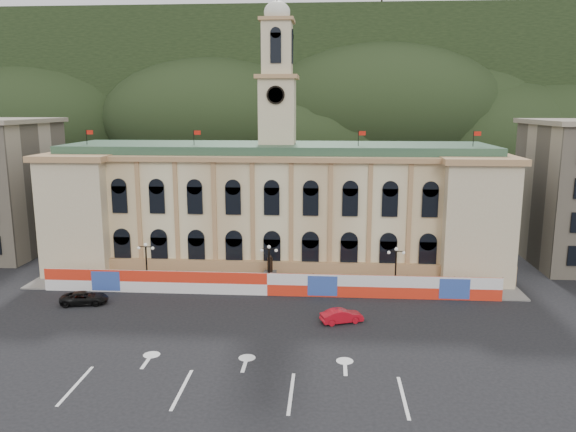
# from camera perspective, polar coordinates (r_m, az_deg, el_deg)

# --- Properties ---
(ground) EXTENTS (260.00, 260.00, 0.00)m
(ground) POSITION_cam_1_polar(r_m,az_deg,el_deg) (48.07, -4.10, -13.92)
(ground) COLOR black
(ground) RESTS_ON ground
(lane_markings) EXTENTS (26.00, 10.00, 0.02)m
(lane_markings) POSITION_cam_1_polar(r_m,az_deg,el_deg) (43.65, -5.07, -16.68)
(lane_markings) COLOR white
(lane_markings) RESTS_ON ground
(hill_ridge) EXTENTS (230.00, 80.00, 64.00)m
(hill_ridge) POSITION_cam_1_polar(r_m,az_deg,el_deg) (165.19, 1.92, 10.86)
(hill_ridge) COLOR black
(hill_ridge) RESTS_ON ground
(city_hall) EXTENTS (56.20, 17.60, 37.10)m
(city_hall) POSITION_cam_1_polar(r_m,az_deg,el_deg) (72.09, -1.08, 1.17)
(city_hall) COLOR beige
(city_hall) RESTS_ON ground
(hoarding_fence) EXTENTS (50.00, 0.44, 2.50)m
(hoarding_fence) POSITION_cam_1_polar(r_m,az_deg,el_deg) (61.53, -2.06, -6.93)
(hoarding_fence) COLOR red
(hoarding_fence) RESTS_ON ground
(pavement) EXTENTS (56.00, 5.50, 0.16)m
(pavement) POSITION_cam_1_polar(r_m,az_deg,el_deg) (64.43, -1.85, -7.18)
(pavement) COLOR slate
(pavement) RESTS_ON ground
(statue) EXTENTS (1.40, 1.40, 3.72)m
(statue) POSITION_cam_1_polar(r_m,az_deg,el_deg) (64.33, -1.83, -6.18)
(statue) COLOR #595651
(statue) RESTS_ON ground
(lamp_left) EXTENTS (1.96, 0.44, 5.15)m
(lamp_left) POSITION_cam_1_polar(r_m,az_deg,el_deg) (65.76, -14.20, -4.42)
(lamp_left) COLOR black
(lamp_left) RESTS_ON ground
(lamp_center) EXTENTS (1.96, 0.44, 5.15)m
(lamp_center) POSITION_cam_1_polar(r_m,az_deg,el_deg) (62.84, -1.94, -4.81)
(lamp_center) COLOR black
(lamp_center) RESTS_ON ground
(lamp_right) EXTENTS (1.96, 0.44, 5.15)m
(lamp_right) POSITION_cam_1_polar(r_m,az_deg,el_deg) (62.96, 10.89, -4.97)
(lamp_right) COLOR black
(lamp_right) RESTS_ON ground
(red_sedan) EXTENTS (4.03, 4.97, 1.34)m
(red_sedan) POSITION_cam_1_polar(r_m,az_deg,el_deg) (54.49, 5.47, -10.07)
(red_sedan) COLOR red
(red_sedan) RESTS_ON ground
(black_suv) EXTENTS (4.01, 5.62, 1.33)m
(black_suv) POSITION_cam_1_polar(r_m,az_deg,el_deg) (62.71, -19.98, -7.83)
(black_suv) COLOR black
(black_suv) RESTS_ON ground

